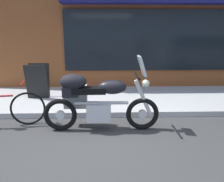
# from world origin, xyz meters

# --- Properties ---
(ground_plane) EXTENTS (80.00, 80.00, 0.00)m
(ground_plane) POSITION_xyz_m (0.00, 0.00, 0.00)
(ground_plane) COLOR #3B3B3B
(touring_motorcycle) EXTENTS (2.13, 0.67, 1.38)m
(touring_motorcycle) POSITION_xyz_m (-0.06, 0.45, 0.60)
(touring_motorcycle) COLOR black
(touring_motorcycle) RESTS_ON ground_plane
(sandwich_board_sign) EXTENTS (0.55, 0.40, 0.88)m
(sandwich_board_sign) POSITION_xyz_m (-1.60, 2.23, 0.57)
(sandwich_board_sign) COLOR black
(sandwich_board_sign) RESTS_ON sidewalk_curb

